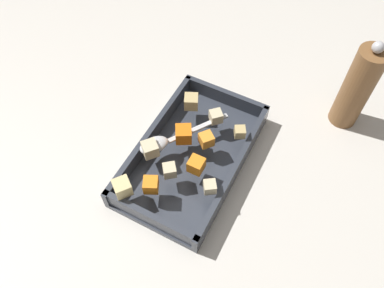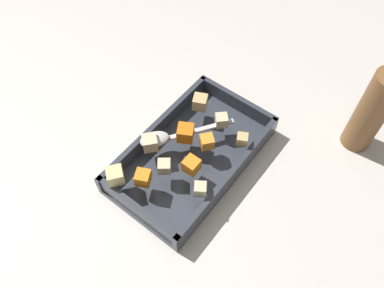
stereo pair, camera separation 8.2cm
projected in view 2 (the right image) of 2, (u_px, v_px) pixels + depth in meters
The scene contains 15 objects.
ground_plane at pixel (188, 159), 0.88m from camera, with size 4.00×4.00×0.00m, color beige.
baking_dish at pixel (192, 156), 0.87m from camera, with size 0.36×0.21×0.05m.
carrot_chunk_corner_se at pixel (185, 133), 0.83m from camera, with size 0.03×0.03×0.03m, color orange.
carrot_chunk_far_left at pixel (143, 178), 0.78m from camera, with size 0.03×0.03×0.03m, color orange.
carrot_chunk_near_right at pixel (207, 142), 0.82m from camera, with size 0.03×0.03×0.03m, color orange.
carrot_chunk_under_handle at pixel (191, 165), 0.79m from camera, with size 0.03×0.03×0.03m, color orange.
potato_chunk_far_right at pixel (115, 176), 0.78m from camera, with size 0.03×0.03×0.03m, color #E0CC89.
potato_chunk_corner_sw at pixel (200, 102), 0.88m from camera, with size 0.03×0.03×0.03m, color tan.
potato_chunk_rim_edge at pixel (242, 139), 0.83m from camera, with size 0.02×0.02×0.02m, color tan.
potato_chunk_back_center at pixel (221, 120), 0.86m from camera, with size 0.03×0.03×0.03m, color beige.
potato_chunk_mid_left at pixel (166, 168), 0.79m from camera, with size 0.03×0.03×0.03m, color beige.
potato_chunk_front_center at pixel (150, 143), 0.82m from camera, with size 0.03×0.03×0.03m, color beige.
potato_chunk_near_spoon at pixel (200, 189), 0.76m from camera, with size 0.02×0.02×0.02m, color beige.
serving_spoon at pixel (161, 138), 0.83m from camera, with size 0.19×0.14×0.02m.
pepper_mill at pixel (372, 112), 0.82m from camera, with size 0.06×0.06×0.24m.
Camera 2 is at (-0.36, -0.29, 0.75)m, focal length 36.83 mm.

